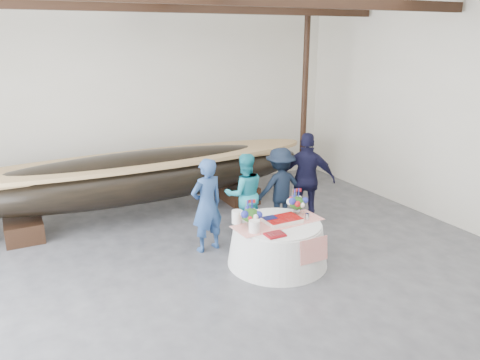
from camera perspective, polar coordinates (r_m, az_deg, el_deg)
floor at (r=6.85m, az=3.86°, el=-16.08°), size 10.00×12.00×0.01m
wall_back at (r=11.38m, az=-11.86°, el=9.29°), size 10.00×0.02×4.50m
pavilion_structure at (r=6.39m, az=0.87°, el=19.43°), size 9.80×11.76×4.50m
longboat_display at (r=9.99m, az=-12.04°, el=0.41°), size 7.75×1.55×1.45m
banquet_table at (r=8.07m, az=4.60°, el=-7.66°), size 1.71×1.71×0.74m
tabletop_items at (r=7.92m, az=4.01°, el=-4.07°), size 1.60×0.95×0.40m
guest_woman_blue at (r=8.35m, az=-4.07°, el=-3.08°), size 0.69×0.52×1.73m
guest_woman_teal at (r=9.08m, az=0.55°, el=-1.71°), size 0.90×0.77×1.62m
guest_man_left at (r=9.44m, az=4.90°, el=-0.94°), size 1.10×0.67×1.64m
guest_man_right at (r=9.57m, az=8.16°, el=0.07°), size 1.18×1.05×1.92m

